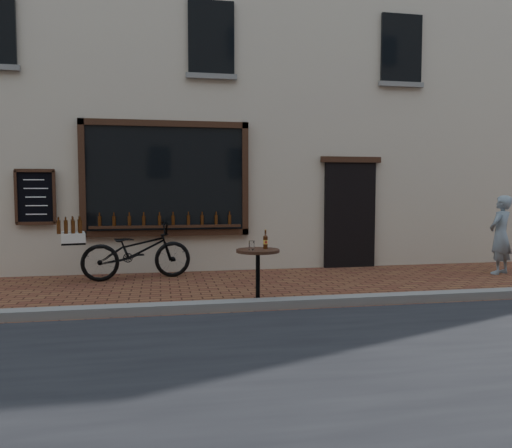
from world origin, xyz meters
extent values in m
plane|color=#5E2D1E|center=(0.00, 0.00, 0.00)|extent=(90.00, 90.00, 0.00)
cube|color=slate|center=(0.00, 0.20, 0.06)|extent=(90.00, 0.25, 0.12)
cube|color=#B8A790|center=(0.00, 6.50, 5.00)|extent=(28.00, 6.00, 10.00)
cube|color=black|center=(-1.90, 3.45, 1.85)|extent=(3.00, 0.06, 2.00)
cube|color=black|center=(-1.90, 3.43, 2.91)|extent=(3.24, 0.10, 0.12)
cube|color=black|center=(-1.90, 3.43, 0.79)|extent=(3.24, 0.10, 0.12)
cube|color=black|center=(-3.46, 3.43, 1.85)|extent=(0.12, 0.10, 2.24)
cube|color=black|center=(-0.34, 3.43, 1.85)|extent=(0.12, 0.10, 2.24)
cube|color=black|center=(-1.90, 3.38, 0.92)|extent=(2.90, 0.16, 0.05)
cube|color=black|center=(1.90, 3.46, 1.10)|extent=(1.10, 0.10, 2.20)
cube|color=black|center=(1.90, 3.43, 2.26)|extent=(1.30, 0.10, 0.12)
cube|color=black|center=(-4.30, 3.44, 1.50)|extent=(0.62, 0.04, 0.92)
cylinder|color=#3D1C07|center=(-3.15, 3.38, 1.04)|extent=(0.06, 0.06, 0.19)
cylinder|color=#3D1C07|center=(-2.87, 3.38, 1.04)|extent=(0.06, 0.06, 0.19)
cylinder|color=#3D1C07|center=(-2.59, 3.38, 1.04)|extent=(0.06, 0.06, 0.19)
cylinder|color=#3D1C07|center=(-2.32, 3.38, 1.04)|extent=(0.06, 0.06, 0.19)
cylinder|color=#3D1C07|center=(-2.04, 3.38, 1.04)|extent=(0.06, 0.06, 0.19)
cylinder|color=#3D1C07|center=(-1.76, 3.38, 1.04)|extent=(0.06, 0.06, 0.19)
cylinder|color=#3D1C07|center=(-1.48, 3.38, 1.04)|extent=(0.06, 0.06, 0.19)
cylinder|color=#3D1C07|center=(-1.21, 3.38, 1.04)|extent=(0.06, 0.06, 0.19)
cylinder|color=#3D1C07|center=(-0.93, 3.38, 1.04)|extent=(0.06, 0.06, 0.19)
cylinder|color=#3D1C07|center=(-0.65, 3.38, 1.04)|extent=(0.06, 0.06, 0.19)
cube|color=black|center=(-1.00, 3.46, 4.60)|extent=(0.90, 0.06, 1.40)
cube|color=black|center=(3.00, 3.46, 4.60)|extent=(0.90, 0.06, 1.40)
imported|color=black|center=(-2.45, 2.84, 0.52)|extent=(2.06, 1.03, 1.04)
cube|color=black|center=(-3.52, 2.65, 0.71)|extent=(0.48, 0.61, 0.03)
cube|color=silver|center=(-3.52, 2.65, 0.81)|extent=(0.49, 0.64, 0.16)
cylinder|color=#3D1C07|center=(-3.37, 2.47, 1.00)|extent=(0.06, 0.06, 0.22)
cylinder|color=#3D1C07|center=(-3.48, 2.44, 1.00)|extent=(0.06, 0.06, 0.22)
cylinder|color=#3D1C07|center=(-3.60, 2.42, 1.00)|extent=(0.06, 0.06, 0.22)
cylinder|color=#3D1C07|center=(-3.71, 2.40, 1.00)|extent=(0.06, 0.06, 0.22)
cylinder|color=#3D1C07|center=(-3.39, 2.60, 1.00)|extent=(0.06, 0.06, 0.22)
cylinder|color=#3D1C07|center=(-3.51, 2.58, 1.00)|extent=(0.06, 0.06, 0.22)
cylinder|color=#3D1C07|center=(-3.62, 2.56, 1.00)|extent=(0.06, 0.06, 0.22)
cylinder|color=#3D1C07|center=(-3.73, 2.54, 1.00)|extent=(0.06, 0.06, 0.22)
cylinder|color=#3D1C07|center=(-3.42, 2.74, 1.00)|extent=(0.06, 0.06, 0.22)
cylinder|color=#3D1C07|center=(-3.53, 2.72, 1.00)|extent=(0.06, 0.06, 0.22)
cylinder|color=#3D1C07|center=(-3.65, 2.69, 1.00)|extent=(0.06, 0.06, 0.22)
cylinder|color=#3D1C07|center=(-3.76, 2.67, 1.00)|extent=(0.06, 0.06, 0.22)
cylinder|color=#3D1C07|center=(-3.44, 2.87, 1.00)|extent=(0.06, 0.06, 0.22)
cylinder|color=#3D1C07|center=(-3.56, 2.85, 1.00)|extent=(0.06, 0.06, 0.22)
cylinder|color=black|center=(-0.66, 0.44, 0.02)|extent=(0.45, 0.45, 0.03)
cylinder|color=black|center=(-0.66, 0.44, 0.39)|extent=(0.06, 0.06, 0.72)
cylinder|color=black|center=(-0.66, 0.44, 0.77)|extent=(0.62, 0.62, 0.04)
cylinder|color=gold|center=(-0.54, 0.50, 0.89)|extent=(0.07, 0.07, 0.06)
cylinder|color=white|center=(-0.77, 0.36, 0.86)|extent=(0.08, 0.08, 0.13)
imported|color=gray|center=(4.45, 2.09, 0.76)|extent=(0.66, 0.58, 1.53)
camera|label=1|loc=(-2.01, -6.46, 1.65)|focal=35.00mm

